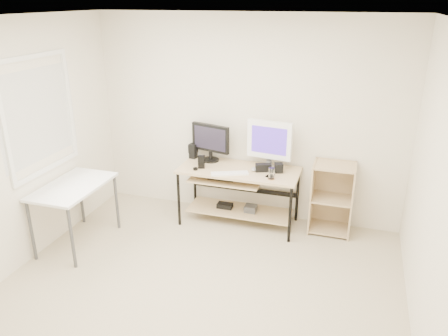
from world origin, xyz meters
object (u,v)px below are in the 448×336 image
at_px(desk, 237,184).
at_px(black_monitor, 210,140).
at_px(side_table, 73,192).
at_px(white_imac, 269,141).
at_px(audio_controller, 201,162).
at_px(shelf_unit, 332,197).

relative_size(desk, black_monitor, 2.82).
relative_size(side_table, white_imac, 1.65).
xyz_separation_m(side_table, black_monitor, (1.24, 1.23, 0.36)).
xyz_separation_m(black_monitor, audio_controller, (-0.02, -0.28, -0.20)).
bearing_deg(audio_controller, side_table, -153.83).
distance_m(side_table, white_imac, 2.39).
distance_m(desk, shelf_unit, 1.19).
bearing_deg(audio_controller, shelf_unit, -2.13).
bearing_deg(white_imac, black_monitor, -174.24).
height_order(desk, side_table, same).
bearing_deg(side_table, white_imac, 30.92).
height_order(side_table, audio_controller, audio_controller).
height_order(shelf_unit, black_monitor, black_monitor).
bearing_deg(desk, white_imac, 22.27).
height_order(black_monitor, audio_controller, black_monitor).
bearing_deg(audio_controller, desk, 2.65).
distance_m(side_table, black_monitor, 1.79).
height_order(desk, white_imac, white_imac).
distance_m(side_table, shelf_unit, 3.09).
bearing_deg(shelf_unit, audio_controller, -170.43).
bearing_deg(desk, shelf_unit, 7.77).
height_order(side_table, black_monitor, black_monitor).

